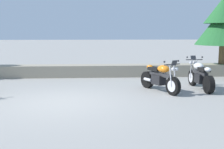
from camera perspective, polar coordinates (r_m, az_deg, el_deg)
ground_plane at (r=8.65m, az=-10.34°, el=-5.58°), size 120.00×120.00×0.00m
stone_wall at (r=13.29m, az=-7.92°, el=0.73°), size 36.00×0.80×0.55m
motorcycle_orange_centre at (r=10.09m, az=9.70°, el=-0.68°), size 1.11×1.93×1.18m
motorcycle_white_far_right at (r=10.85m, az=17.44°, el=-0.30°), size 0.67×2.07×1.18m
pine_tree_mid_left at (r=14.49m, az=21.83°, el=10.03°), size 2.65×2.65×3.26m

